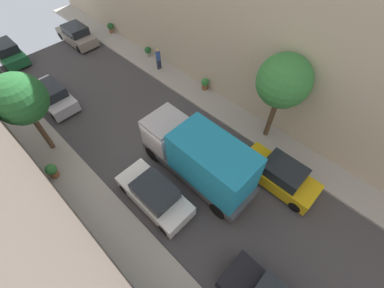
% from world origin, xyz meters
% --- Properties ---
extents(ground, '(32.00, 32.00, 0.00)m').
position_xyz_m(ground, '(0.00, 0.00, 0.00)').
color(ground, '#423F42').
extents(sidewalk_left, '(2.00, 44.00, 0.15)m').
position_xyz_m(sidewalk_left, '(-5.00, 0.00, 0.07)').
color(sidewalk_left, '#A8A399').
rests_on(sidewalk_left, ground).
extents(sidewalk_right, '(2.00, 44.00, 0.15)m').
position_xyz_m(sidewalk_right, '(5.00, 0.00, 0.07)').
color(sidewalk_right, '#A8A399').
rests_on(sidewalk_right, ground).
extents(parked_car_left_2, '(1.78, 4.20, 1.57)m').
position_xyz_m(parked_car_left_2, '(-2.70, -2.23, 0.72)').
color(parked_car_left_2, white).
rests_on(parked_car_left_2, ground).
extents(parked_car_left_3, '(1.78, 4.20, 1.57)m').
position_xyz_m(parked_car_left_3, '(-2.70, 8.56, 0.72)').
color(parked_car_left_3, silver).
rests_on(parked_car_left_3, ground).
extents(parked_car_left_4, '(1.78, 4.20, 1.57)m').
position_xyz_m(parked_car_left_4, '(-2.70, 16.19, 0.72)').
color(parked_car_left_4, '#1E6638').
rests_on(parked_car_left_4, ground).
extents(parked_car_right_1, '(1.78, 4.20, 1.57)m').
position_xyz_m(parked_car_right_1, '(2.70, -6.14, 0.72)').
color(parked_car_right_1, gold).
rests_on(parked_car_right_1, ground).
extents(parked_car_right_2, '(1.78, 4.20, 1.57)m').
position_xyz_m(parked_car_right_2, '(2.70, 14.59, 0.72)').
color(parked_car_right_2, gray).
rests_on(parked_car_right_2, ground).
extents(delivery_truck, '(2.26, 6.60, 3.38)m').
position_xyz_m(delivery_truck, '(0.00, -2.81, 1.79)').
color(delivery_truck, '#4C4C51').
rests_on(delivery_truck, ground).
extents(pedestrian, '(0.40, 0.36, 1.72)m').
position_xyz_m(pedestrian, '(5.04, 6.24, 1.07)').
color(pedestrian, '#2D334C').
rests_on(pedestrian, sidewalk_right).
extents(street_tree_0, '(2.63, 2.63, 5.13)m').
position_xyz_m(street_tree_0, '(-4.75, 4.93, 3.94)').
color(street_tree_0, brown).
rests_on(street_tree_0, sidewalk_left).
extents(street_tree_1, '(2.82, 2.82, 5.51)m').
position_xyz_m(street_tree_1, '(5.12, -3.78, 4.22)').
color(street_tree_1, brown).
rests_on(street_tree_1, sidewalk_right).
extents(potted_plant_0, '(0.56, 0.56, 0.88)m').
position_xyz_m(potted_plant_0, '(5.66, 13.72, 0.65)').
color(potted_plant_0, brown).
rests_on(potted_plant_0, sidewalk_right).
extents(potted_plant_1, '(0.57, 0.57, 0.89)m').
position_xyz_m(potted_plant_1, '(5.69, 1.95, 0.64)').
color(potted_plant_1, brown).
rests_on(potted_plant_1, sidewalk_right).
extents(potted_plant_2, '(0.55, 0.55, 0.81)m').
position_xyz_m(potted_plant_2, '(5.57, 8.24, 0.62)').
color(potted_plant_2, '#B2A899').
rests_on(potted_plant_2, sidewalk_right).
extents(potted_plant_3, '(0.60, 0.60, 0.95)m').
position_xyz_m(potted_plant_3, '(-5.63, 2.89, 0.67)').
color(potted_plant_3, brown).
rests_on(potted_plant_3, sidewalk_left).
extents(lamp_post, '(0.44, 0.44, 5.58)m').
position_xyz_m(lamp_post, '(-4.60, 7.00, 3.82)').
color(lamp_post, '#333338').
rests_on(lamp_post, sidewalk_left).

